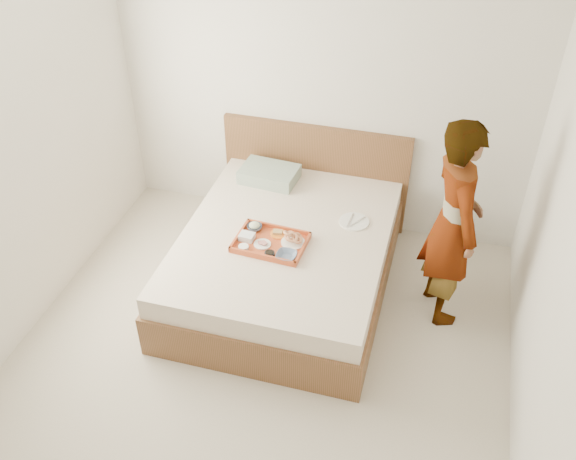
% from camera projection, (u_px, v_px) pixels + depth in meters
% --- Properties ---
extents(ground, '(3.50, 4.00, 0.01)m').
position_uv_depth(ground, '(250.00, 379.00, 4.45)').
color(ground, beige).
rests_on(ground, ground).
extents(ceiling, '(3.50, 4.00, 0.01)m').
position_uv_depth(ceiling, '(229.00, 4.00, 2.86)').
color(ceiling, white).
rests_on(ceiling, ground).
extents(wall_back, '(3.50, 0.01, 2.60)m').
position_uv_depth(wall_back, '(322.00, 87.00, 5.18)').
color(wall_back, silver).
rests_on(wall_back, ground).
extents(wall_right, '(0.01, 4.00, 2.60)m').
position_uv_depth(wall_right, '(563.00, 288.00, 3.28)').
color(wall_right, silver).
rests_on(wall_right, ground).
extents(bed, '(1.65, 2.00, 0.53)m').
position_uv_depth(bed, '(285.00, 260.00, 5.06)').
color(bed, brown).
rests_on(bed, ground).
extents(headboard, '(1.65, 0.06, 0.95)m').
position_uv_depth(headboard, '(315.00, 174.00, 5.67)').
color(headboard, brown).
rests_on(headboard, ground).
extents(pillow, '(0.50, 0.36, 0.11)m').
position_uv_depth(pillow, '(269.00, 174.00, 5.46)').
color(pillow, '#9EAD9F').
rests_on(pillow, bed).
extents(tray, '(0.55, 0.41, 0.05)m').
position_uv_depth(tray, '(271.00, 242.00, 4.77)').
color(tray, '#BF4D29').
rests_on(tray, bed).
extents(prawn_plate, '(0.19, 0.19, 0.01)m').
position_uv_depth(prawn_plate, '(293.00, 242.00, 4.78)').
color(prawn_plate, white).
rests_on(prawn_plate, tray).
extents(navy_bowl_big, '(0.16, 0.16, 0.04)m').
position_uv_depth(navy_bowl_big, '(286.00, 256.00, 4.63)').
color(navy_bowl_big, navy).
rests_on(navy_bowl_big, tray).
extents(sauce_dish, '(0.08, 0.08, 0.03)m').
position_uv_depth(sauce_dish, '(270.00, 254.00, 4.65)').
color(sauce_dish, black).
rests_on(sauce_dish, tray).
extents(meat_plate, '(0.14, 0.14, 0.01)m').
position_uv_depth(meat_plate, '(262.00, 244.00, 4.76)').
color(meat_plate, white).
rests_on(meat_plate, tray).
extents(bread_plate, '(0.14, 0.14, 0.01)m').
position_uv_depth(bread_plate, '(279.00, 234.00, 4.86)').
color(bread_plate, orange).
rests_on(bread_plate, tray).
extents(salad_bowl, '(0.12, 0.12, 0.04)m').
position_uv_depth(salad_bowl, '(255.00, 227.00, 4.90)').
color(salad_bowl, navy).
rests_on(salad_bowl, tray).
extents(plastic_tub, '(0.12, 0.10, 0.05)m').
position_uv_depth(plastic_tub, '(247.00, 237.00, 4.80)').
color(plastic_tub, silver).
rests_on(plastic_tub, tray).
extents(cheese_round, '(0.08, 0.08, 0.03)m').
position_uv_depth(cheese_round, '(243.00, 247.00, 4.72)').
color(cheese_round, white).
rests_on(cheese_round, tray).
extents(dinner_plate, '(0.31, 0.31, 0.01)m').
position_uv_depth(dinner_plate, '(354.00, 222.00, 5.00)').
color(dinner_plate, white).
rests_on(dinner_plate, bed).
extents(person, '(0.59, 0.70, 1.64)m').
position_uv_depth(person, '(453.00, 223.00, 4.51)').
color(person, white).
rests_on(person, ground).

